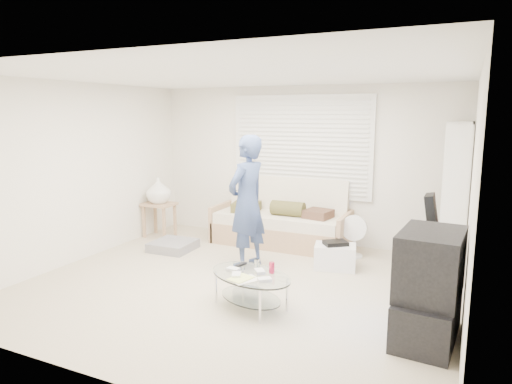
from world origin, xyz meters
The scene contains 13 objects.
ground centered at (0.00, 0.00, 0.00)m, with size 5.00×5.00×0.00m, color tan.
room_shell centered at (0.00, 0.48, 1.63)m, with size 5.02×4.52×2.51m.
window_blinds centered at (0.00, 2.20, 1.55)m, with size 2.32×0.08×1.62m.
futon_sofa centered at (-0.19, 1.88, 0.35)m, with size 2.15×0.87×1.05m.
grey_floor_pillow centered at (-1.57, 0.87, 0.07)m, with size 0.61×0.61×0.14m, color gray.
side_table centered at (-2.22, 1.41, 0.75)m, with size 0.51×0.41×1.01m.
bookshelf centered at (2.32, 1.66, 0.99)m, with size 0.31×0.83×1.97m.
guitar_case centered at (2.08, 1.64, 0.44)m, with size 0.36×0.37×1.00m.
floor_fan centered at (1.02, 1.70, 0.37)m, with size 0.37×0.26×0.63m.
storage_bin centered at (0.91, 1.10, 0.17)m, with size 0.61×0.49×0.38m.
tv_unit centered at (2.20, -0.45, 0.50)m, with size 0.59×0.98×1.03m.
coffee_table centered at (0.42, -0.52, 0.31)m, with size 1.17×0.96×0.50m.
standing_person centered at (-0.20, 0.65, 0.90)m, with size 0.66×0.43×1.80m, color navy.
Camera 1 is at (2.43, -4.72, 2.08)m, focal length 32.00 mm.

